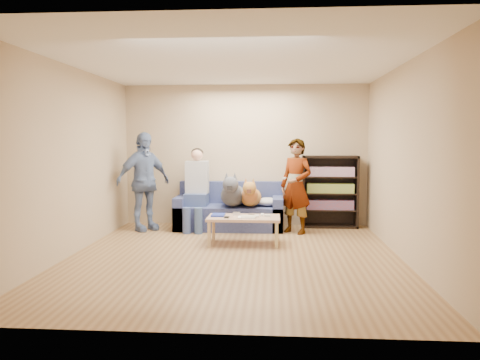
# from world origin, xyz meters

# --- Properties ---
(ground) EXTENTS (5.00, 5.00, 0.00)m
(ground) POSITION_xyz_m (0.00, 0.00, 0.00)
(ground) COLOR olive
(ground) RESTS_ON ground
(ceiling) EXTENTS (5.00, 5.00, 0.00)m
(ceiling) POSITION_xyz_m (0.00, 0.00, 2.60)
(ceiling) COLOR white
(ceiling) RESTS_ON ground
(wall_back) EXTENTS (4.50, 0.00, 4.50)m
(wall_back) POSITION_xyz_m (0.00, 2.50, 1.30)
(wall_back) COLOR tan
(wall_back) RESTS_ON ground
(wall_front) EXTENTS (4.50, 0.00, 4.50)m
(wall_front) POSITION_xyz_m (0.00, -2.50, 1.30)
(wall_front) COLOR tan
(wall_front) RESTS_ON ground
(wall_left) EXTENTS (0.00, 5.00, 5.00)m
(wall_left) POSITION_xyz_m (-2.25, 0.00, 1.30)
(wall_left) COLOR tan
(wall_left) RESTS_ON ground
(wall_right) EXTENTS (0.00, 5.00, 5.00)m
(wall_right) POSITION_xyz_m (2.25, 0.00, 1.30)
(wall_right) COLOR tan
(wall_right) RESTS_ON ground
(blanket) EXTENTS (0.42, 0.35, 0.14)m
(blanket) POSITION_xyz_m (0.44, 1.99, 0.50)
(blanket) COLOR #B4B5BA
(blanket) RESTS_ON sofa
(person_standing_right) EXTENTS (0.70, 0.66, 1.61)m
(person_standing_right) POSITION_xyz_m (0.91, 1.74, 0.81)
(person_standing_right) COLOR gray
(person_standing_right) RESTS_ON ground
(person_standing_left) EXTENTS (1.01, 1.01, 1.72)m
(person_standing_left) POSITION_xyz_m (-1.74, 1.79, 0.86)
(person_standing_left) COLOR #6D7DAE
(person_standing_left) RESTS_ON ground
(held_controller) EXTENTS (0.06, 0.11, 0.03)m
(held_controller) POSITION_xyz_m (0.71, 1.54, 0.96)
(held_controller) COLOR silver
(held_controller) RESTS_ON person_standing_right
(notebook_blue) EXTENTS (0.20, 0.26, 0.03)m
(notebook_blue) POSITION_xyz_m (-0.32, 0.90, 0.43)
(notebook_blue) COLOR navy
(notebook_blue) RESTS_ON coffee_table
(papers) EXTENTS (0.26, 0.20, 0.02)m
(papers) POSITION_xyz_m (0.13, 0.75, 0.43)
(papers) COLOR white
(papers) RESTS_ON coffee_table
(magazine) EXTENTS (0.22, 0.17, 0.01)m
(magazine) POSITION_xyz_m (0.16, 0.77, 0.44)
(magazine) COLOR #C1B69A
(magazine) RESTS_ON coffee_table
(camera_silver) EXTENTS (0.11, 0.06, 0.05)m
(camera_silver) POSITION_xyz_m (-0.04, 0.97, 0.45)
(camera_silver) COLOR #ACABB0
(camera_silver) RESTS_ON coffee_table
(controller_a) EXTENTS (0.04, 0.13, 0.03)m
(controller_a) POSITION_xyz_m (0.36, 0.95, 0.43)
(controller_a) COLOR white
(controller_a) RESTS_ON coffee_table
(controller_b) EXTENTS (0.09, 0.06, 0.03)m
(controller_b) POSITION_xyz_m (0.44, 0.87, 0.43)
(controller_b) COLOR silver
(controller_b) RESTS_ON coffee_table
(headphone_cup_a) EXTENTS (0.07, 0.07, 0.02)m
(headphone_cup_a) POSITION_xyz_m (0.28, 0.83, 0.43)
(headphone_cup_a) COLOR white
(headphone_cup_a) RESTS_ON coffee_table
(headphone_cup_b) EXTENTS (0.07, 0.07, 0.02)m
(headphone_cup_b) POSITION_xyz_m (0.28, 0.91, 0.43)
(headphone_cup_b) COLOR silver
(headphone_cup_b) RESTS_ON coffee_table
(pen_orange) EXTENTS (0.13, 0.06, 0.01)m
(pen_orange) POSITION_xyz_m (0.06, 0.69, 0.42)
(pen_orange) COLOR orange
(pen_orange) RESTS_ON coffee_table
(pen_black) EXTENTS (0.13, 0.08, 0.01)m
(pen_black) POSITION_xyz_m (0.20, 1.03, 0.42)
(pen_black) COLOR black
(pen_black) RESTS_ON coffee_table
(wallet) EXTENTS (0.07, 0.12, 0.02)m
(wallet) POSITION_xyz_m (-0.17, 0.73, 0.43)
(wallet) COLOR black
(wallet) RESTS_ON coffee_table
(sofa) EXTENTS (1.90, 0.85, 0.82)m
(sofa) POSITION_xyz_m (-0.25, 2.10, 0.28)
(sofa) COLOR #515B93
(sofa) RESTS_ON ground
(person_seated) EXTENTS (0.40, 0.73, 1.47)m
(person_seated) POSITION_xyz_m (-0.83, 1.97, 0.77)
(person_seated) COLOR #3B4582
(person_seated) RESTS_ON sofa
(dog_gray) EXTENTS (0.44, 1.26, 0.63)m
(dog_gray) POSITION_xyz_m (-0.18, 1.86, 0.65)
(dog_gray) COLOR #464A50
(dog_gray) RESTS_ON sofa
(dog_tan) EXTENTS (0.37, 1.15, 0.54)m
(dog_tan) POSITION_xyz_m (0.14, 1.87, 0.62)
(dog_tan) COLOR #AF7835
(dog_tan) RESTS_ON sofa
(coffee_table) EXTENTS (1.10, 0.60, 0.42)m
(coffee_table) POSITION_xyz_m (0.08, 0.85, 0.37)
(coffee_table) COLOR tan
(coffee_table) RESTS_ON ground
(bookshelf) EXTENTS (1.00, 0.34, 1.30)m
(bookshelf) POSITION_xyz_m (1.55, 2.33, 0.68)
(bookshelf) COLOR black
(bookshelf) RESTS_ON ground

